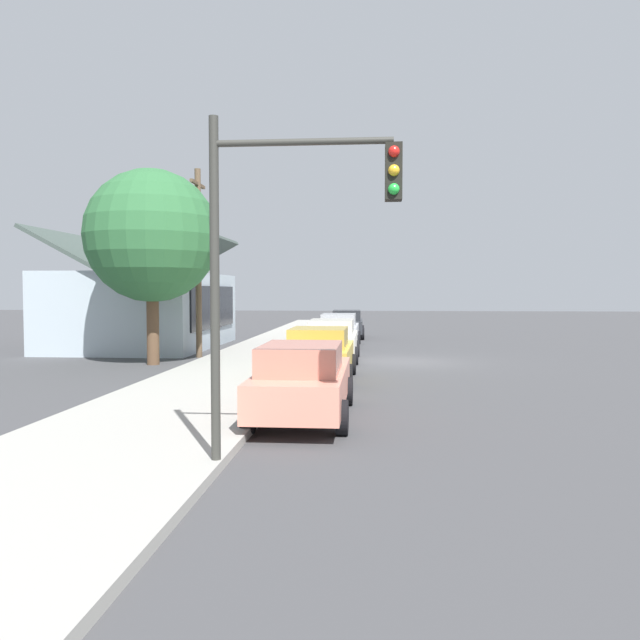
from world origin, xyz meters
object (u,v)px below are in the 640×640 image
shade_tree (152,236)px  utility_pole_wooden (198,259)px  car_ivory (332,339)px  car_silver (339,330)px  car_coral (303,380)px  traffic_light_main (286,234)px  fire_hydrant_red (317,332)px  car_mustard (320,353)px  car_charcoal (347,324)px

shade_tree → utility_pole_wooden: (2.54, -0.98, -0.69)m
car_ivory → car_silver: (5.90, 0.04, 0.00)m
car_coral → car_silver: 16.78m
car_silver → traffic_light_main: bearing=-179.2°
utility_pole_wooden → fire_hydrant_red: 9.72m
car_silver → car_ivory: bearing=-179.7°
car_mustard → car_silver: bearing=0.7°
car_ivory → utility_pole_wooden: size_ratio=0.59×
car_coral → fire_hydrant_red: bearing=4.1°
car_coral → fire_hydrant_red: (19.74, 1.48, -0.32)m
shade_tree → fire_hydrant_red: shade_tree is taller
car_silver → traffic_light_main: (-20.58, -0.31, 2.68)m
car_silver → car_mustard: bearing=-180.0°
car_mustard → shade_tree: 8.20m
car_silver → car_charcoal: 5.49m
car_silver → traffic_light_main: 20.75m
shade_tree → fire_hydrant_red: (10.71, -4.98, -4.12)m
car_charcoal → shade_tree: shade_tree is taller
car_coral → utility_pole_wooden: utility_pole_wooden is taller
car_charcoal → traffic_light_main: bearing=179.1°
car_mustard → shade_tree: size_ratio=0.63×
shade_tree → utility_pole_wooden: bearing=-21.0°
car_coral → utility_pole_wooden: bearing=25.1°
car_ivory → car_charcoal: size_ratio=1.02×
car_ivory → shade_tree: (-1.85, 6.37, 3.81)m
car_coral → fire_hydrant_red: 19.79m
traffic_light_main → fire_hydrant_red: traffic_light_main is taller
utility_pole_wooden → shade_tree: bearing=159.0°
car_coral → traffic_light_main: traffic_light_main is taller
car_mustard → car_coral: bearing=-178.3°
fire_hydrant_red → car_coral: bearing=-175.7°
traffic_light_main → car_ivory: bearing=1.0°
car_silver → shade_tree: size_ratio=0.68×
car_charcoal → car_silver: bearing=177.2°
car_charcoal → car_mustard: bearing=178.3°
traffic_light_main → car_mustard: bearing=1.8°
car_mustard → traffic_light_main: bearing=-177.7°
car_mustard → car_ivory: same height
car_coral → car_mustard: same height
car_mustard → car_charcoal: bearing=0.1°
car_silver → car_charcoal: same height
traffic_light_main → fire_hydrant_red: (23.53, 1.66, -2.99)m
car_mustard → car_charcoal: same height
car_ivory → fire_hydrant_red: (8.85, 1.39, -0.32)m
shade_tree → car_mustard: bearing=-119.1°
car_ivory → shade_tree: size_ratio=0.64×
car_coral → car_mustard: bearing=0.9°
shade_tree → traffic_light_main: 14.48m
car_mustard → car_charcoal: size_ratio=1.00×
car_coral → traffic_light_main: bearing=-177.5°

